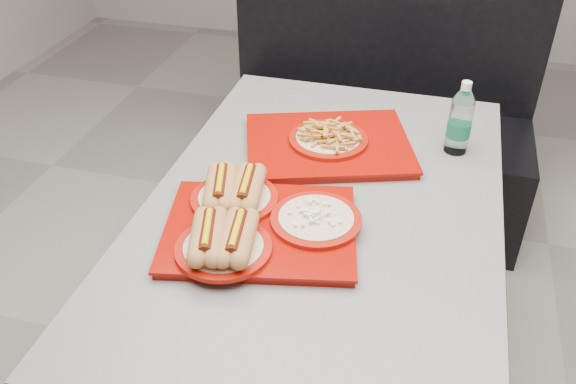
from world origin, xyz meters
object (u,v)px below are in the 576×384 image
(booth_bench, at_px, (374,123))
(diner_table, at_px, (321,251))
(tray_far, at_px, (328,141))
(tray_near, at_px, (252,221))
(water_bottle, at_px, (460,122))

(booth_bench, bearing_deg, diner_table, -90.00)
(tray_far, bearing_deg, tray_near, -102.51)
(diner_table, height_order, booth_bench, booth_bench)
(water_bottle, bearing_deg, diner_table, -131.86)
(tray_near, distance_m, tray_far, 0.44)
(diner_table, bearing_deg, tray_near, -130.33)
(water_bottle, bearing_deg, tray_near, -131.38)
(booth_bench, height_order, tray_far, booth_bench)
(tray_far, bearing_deg, water_bottle, 13.78)
(water_bottle, bearing_deg, tray_far, -166.22)
(tray_far, height_order, water_bottle, water_bottle)
(diner_table, distance_m, booth_bench, 1.11)
(diner_table, bearing_deg, booth_bench, 90.00)
(tray_near, relative_size, water_bottle, 2.37)
(booth_bench, bearing_deg, tray_near, -96.35)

